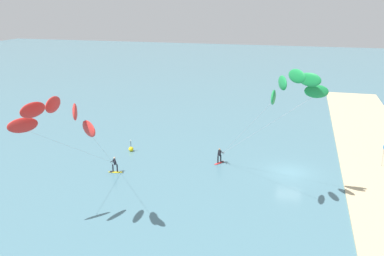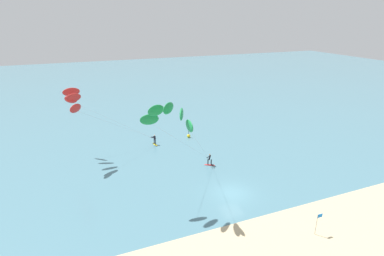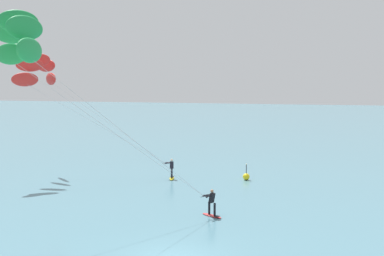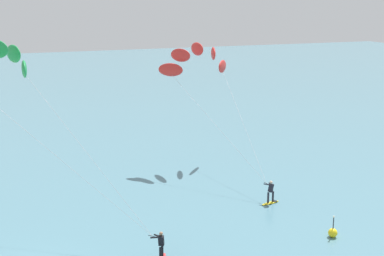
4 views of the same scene
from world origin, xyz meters
The scene contains 3 objects.
kitesurfer_nearshore centered at (-7.17, 0.20, 10.03)m, with size 11.20×10.58×11.68m.
kitesurfer_mid_water centered at (-15.49, 16.09, 8.76)m, with size 12.84×6.69×10.42m.
marker_buoy centered at (1.54, 17.94, 0.30)m, with size 0.56×0.56×1.38m.
Camera 3 is at (5.44, -20.69, 8.67)m, focal length 44.69 mm.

